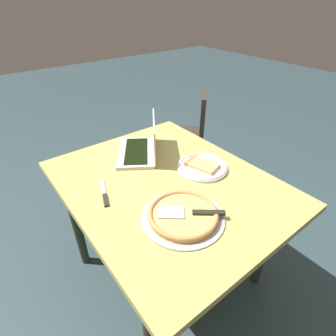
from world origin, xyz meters
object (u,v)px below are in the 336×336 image
object	(u,v)px
chair_near	(189,132)
pizza_plate	(202,166)
dining_table	(167,193)
laptop	(142,147)
pizza_tray	(183,215)
table_knife	(104,195)

from	to	relation	value
chair_near	pizza_plate	bearing A→B (deg)	-37.90
dining_table	pizza_plate	world-z (taller)	pizza_plate
pizza_plate	chair_near	distance (m)	0.95
laptop	pizza_tray	xyz separation A→B (m)	(0.55, -0.16, -0.03)
dining_table	pizza_tray	size ratio (longest dim) A/B	3.26
pizza_tray	chair_near	distance (m)	1.32
dining_table	pizza_plate	size ratio (longest dim) A/B	4.28
dining_table	chair_near	xyz separation A→B (m)	(-0.70, 0.78, -0.16)
pizza_plate	chair_near	xyz separation A→B (m)	(-0.72, 0.56, -0.25)
dining_table	pizza_tray	world-z (taller)	pizza_tray
table_knife	chair_near	bearing A→B (deg)	119.40
pizza_plate	table_knife	size ratio (longest dim) A/B	1.31
table_knife	dining_table	bearing A→B (deg)	72.92
laptop	dining_table	bearing A→B (deg)	-9.73
pizza_tray	chair_near	bearing A→B (deg)	136.88
dining_table	laptop	world-z (taller)	laptop
dining_table	table_knife	xyz separation A→B (m)	(-0.09, -0.30, 0.08)
pizza_plate	table_knife	bearing A→B (deg)	-102.14
laptop	pizza_tray	bearing A→B (deg)	-15.77
laptop	pizza_tray	size ratio (longest dim) A/B	1.14
pizza_plate	chair_near	bearing A→B (deg)	142.10
laptop	pizza_plate	distance (m)	0.37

